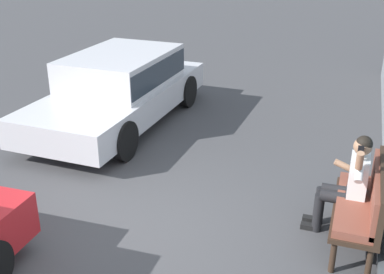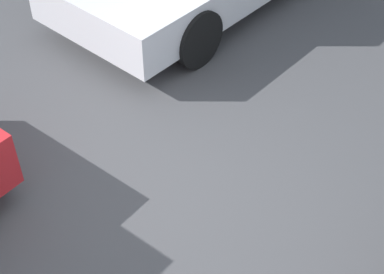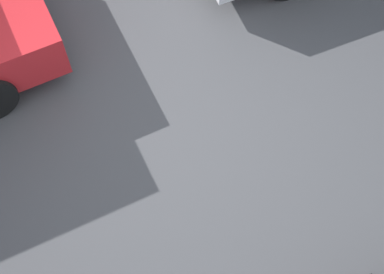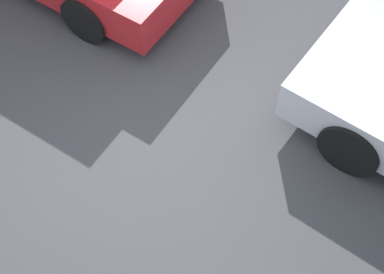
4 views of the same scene
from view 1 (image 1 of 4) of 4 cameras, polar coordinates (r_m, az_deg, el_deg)
The scene contains 4 objects.
ground_plane at distance 6.42m, azimuth -8.20°, elevation -11.20°, with size 60.00×60.00×0.00m, color #424244.
bench at distance 6.23m, azimuth 19.89°, elevation -7.17°, with size 1.55×0.55×1.03m.
person_on_phone at distance 6.33m, azimuth 18.05°, elevation -5.10°, with size 0.73×0.74×1.37m.
parked_car_near at distance 9.71m, azimuth -8.52°, elevation 6.11°, with size 4.72×2.09×1.41m.
Camera 1 is at (4.63, 2.60, 3.61)m, focal length 45.00 mm.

